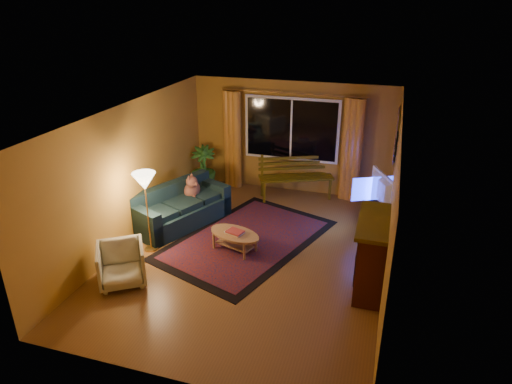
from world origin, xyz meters
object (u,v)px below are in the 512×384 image
(coffee_table, at_px, (235,242))
(tv_console, at_px, (375,216))
(floor_lamp, at_px, (148,213))
(armchair, at_px, (121,262))
(bench, at_px, (296,188))
(sofa, at_px, (181,206))

(coffee_table, bearing_deg, tv_console, 33.63)
(floor_lamp, relative_size, coffee_table, 1.50)
(armchair, xyz_separation_m, tv_console, (3.66, 2.96, -0.08))
(floor_lamp, bearing_deg, bench, 56.34)
(bench, distance_m, tv_console, 2.05)
(bench, height_order, armchair, armchair)
(sofa, height_order, tv_console, sofa)
(bench, xyz_separation_m, tv_console, (1.78, -1.03, 0.04))
(bench, bearing_deg, sofa, -158.03)
(tv_console, bearing_deg, bench, 151.46)
(bench, bearing_deg, coffee_table, -125.24)
(coffee_table, xyz_separation_m, tv_console, (2.30, 1.53, 0.10))
(coffee_table, bearing_deg, sofa, 153.99)
(sofa, distance_m, tv_console, 3.75)
(bench, xyz_separation_m, armchair, (-1.89, -3.99, 0.12))
(sofa, xyz_separation_m, tv_console, (3.64, 0.88, -0.12))
(armchair, relative_size, floor_lamp, 0.49)
(bench, distance_m, coffee_table, 2.61)
(floor_lamp, bearing_deg, coffee_table, 15.48)
(armchair, relative_size, coffee_table, 0.74)
(armchair, bearing_deg, tv_console, 5.44)
(bench, relative_size, sofa, 0.83)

